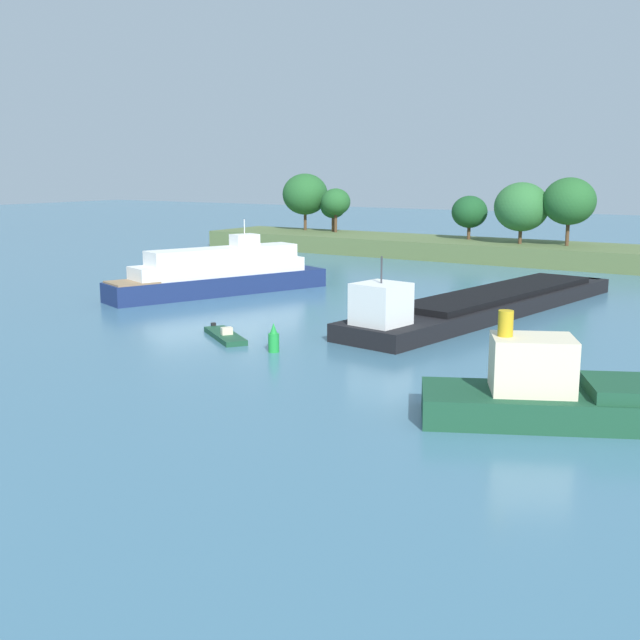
{
  "coord_description": "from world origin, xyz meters",
  "views": [
    {
      "loc": [
        26.22,
        -10.99,
        11.58
      ],
      "look_at": [
        -3.04,
        34.49,
        1.2
      ],
      "focal_mm": 44.45,
      "sensor_mm": 36.0,
      "label": 1
    }
  ],
  "objects_px": {
    "white_riverboat": "(221,274)",
    "cargo_barge": "(487,303)",
    "channel_buoy_green": "(274,340)",
    "fishing_skiff": "(225,335)",
    "tugboat": "(541,393)"
  },
  "relations": [
    {
      "from": "fishing_skiff",
      "to": "channel_buoy_green",
      "type": "xyz_separation_m",
      "value": [
        5.3,
        -1.55,
        0.61
      ]
    },
    {
      "from": "channel_buoy_green",
      "to": "tugboat",
      "type": "bearing_deg",
      "value": -14.05
    },
    {
      "from": "white_riverboat",
      "to": "cargo_barge",
      "type": "relative_size",
      "value": 0.63
    },
    {
      "from": "cargo_barge",
      "to": "channel_buoy_green",
      "type": "relative_size",
      "value": 18.27
    },
    {
      "from": "tugboat",
      "to": "cargo_barge",
      "type": "bearing_deg",
      "value": 116.17
    },
    {
      "from": "tugboat",
      "to": "white_riverboat",
      "type": "bearing_deg",
      "value": 149.97
    },
    {
      "from": "tugboat",
      "to": "fishing_skiff",
      "type": "xyz_separation_m",
      "value": [
        -24.05,
        6.24,
        -1.14
      ]
    },
    {
      "from": "white_riverboat",
      "to": "cargo_barge",
      "type": "distance_m",
      "value": 25.08
    },
    {
      "from": "cargo_barge",
      "to": "white_riverboat",
      "type": "bearing_deg",
      "value": -172.18
    },
    {
      "from": "white_riverboat",
      "to": "fishing_skiff",
      "type": "xyz_separation_m",
      "value": [
        12.97,
        -15.16,
        -1.69
      ]
    },
    {
      "from": "white_riverboat",
      "to": "channel_buoy_green",
      "type": "height_order",
      "value": "white_riverboat"
    },
    {
      "from": "tugboat",
      "to": "fishing_skiff",
      "type": "bearing_deg",
      "value": 165.45
    },
    {
      "from": "tugboat",
      "to": "white_riverboat",
      "type": "height_order",
      "value": "white_riverboat"
    },
    {
      "from": "white_riverboat",
      "to": "fishing_skiff",
      "type": "distance_m",
      "value": 20.02
    },
    {
      "from": "channel_buoy_green",
      "to": "cargo_barge",
      "type": "bearing_deg",
      "value": 71.95
    }
  ]
}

